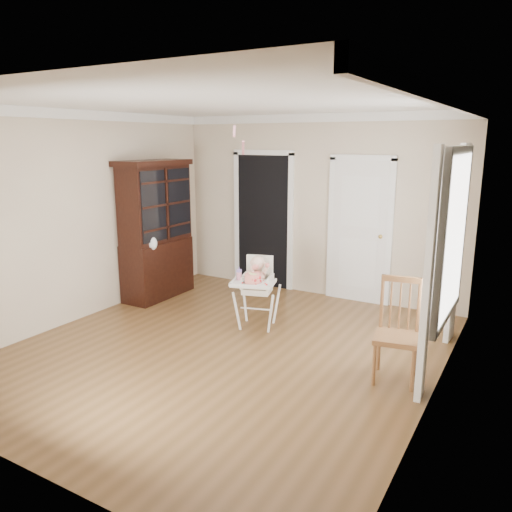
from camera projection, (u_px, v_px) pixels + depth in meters
The scene contains 16 objects.
floor at pixel (226, 349), 5.69m from camera, with size 5.00×5.00×0.00m, color brown.
ceiling at pixel (222, 103), 5.08m from camera, with size 5.00×5.00×0.00m, color white.
wall_back at pixel (316, 207), 7.49m from camera, with size 4.50×4.50×0.00m, color beige.
wall_left at pixel (80, 217), 6.48m from camera, with size 5.00×5.00×0.00m, color beige.
wall_right at pixel (442, 257), 4.29m from camera, with size 5.00×5.00×0.00m, color beige.
crown_molding at pixel (222, 109), 5.09m from camera, with size 4.50×5.00×0.12m, color white, non-canonical shape.
doorway at pixel (263, 218), 7.97m from camera, with size 1.06×0.05×2.22m.
closet_door at pixel (359, 233), 7.20m from camera, with size 0.96×0.09×2.13m.
window_right at pixel (449, 246), 5.01m from camera, with size 0.13×1.84×2.30m.
high_chair at pixel (257, 284), 6.26m from camera, with size 0.68×0.77×0.92m.
baby at pixel (258, 273), 6.25m from camera, with size 0.30×0.22×0.42m.
cake at pixel (252, 278), 6.04m from camera, with size 0.24×0.24×0.11m.
sippy_cup at pixel (239, 274), 6.15m from camera, with size 0.07×0.07×0.17m.
china_cabinet at pixel (156, 230), 7.41m from camera, with size 0.54×1.21×2.05m.
dining_chair at pixel (397, 334), 4.89m from camera, with size 0.48×0.48×1.02m.
streamer at pixel (234, 131), 6.20m from camera, with size 0.03×0.50×0.02m, color pink, non-canonical shape.
Camera 1 is at (2.95, -4.41, 2.33)m, focal length 35.00 mm.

